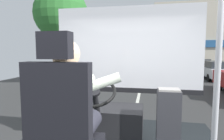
% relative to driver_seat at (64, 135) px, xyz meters
% --- Properties ---
extents(ground, '(18.00, 44.00, 0.06)m').
position_rel_driver_seat_xyz_m(ground, '(0.25, 9.16, -1.27)').
color(ground, '#333333').
extents(driver_seat, '(0.48, 0.48, 1.31)m').
position_rel_driver_seat_xyz_m(driver_seat, '(0.00, 0.00, 0.00)').
color(driver_seat, black).
rests_on(driver_seat, bus_floor).
extents(bus_driver, '(0.78, 0.57, 0.82)m').
position_rel_driver_seat_xyz_m(bus_driver, '(-0.00, 0.11, 0.20)').
color(bus_driver, '#282833').
rests_on(bus_driver, driver_seat).
extents(steering_console, '(1.10, 0.99, 0.84)m').
position_rel_driver_seat_xyz_m(steering_console, '(0.00, 1.25, -0.33)').
color(steering_console, black).
rests_on(steering_console, bus_floor).
extents(handrail_pole, '(0.04, 0.04, 2.29)m').
position_rel_driver_seat_xyz_m(handrail_pole, '(1.12, 0.25, 0.59)').
color(handrail_pole, '#B7B7BC').
rests_on(handrail_pole, bus_floor).
extents(fare_box, '(0.26, 0.21, 0.76)m').
position_rel_driver_seat_xyz_m(fare_box, '(0.85, 0.92, -0.18)').
color(fare_box, '#333338').
rests_on(fare_box, bus_floor).
extents(windshield_panel, '(2.50, 0.08, 1.48)m').
position_rel_driver_seat_xyz_m(windshield_panel, '(0.25, 1.98, 0.49)').
color(windshield_panel, silver).
extents(street_tree, '(2.81, 2.81, 5.28)m').
position_rel_driver_seat_xyz_m(street_tree, '(-3.95, 8.18, 2.60)').
color(street_tree, '#4C3828').
rests_on(street_tree, ground).
extents(shop_building, '(12.22, 4.79, 6.19)m').
position_rel_driver_seat_xyz_m(shop_building, '(7.18, 18.46, 1.85)').
color(shop_building, '#BCB29E').
rests_on(shop_building, ground).
extents(parked_car_white, '(1.76, 3.94, 1.23)m').
position_rel_driver_seat_xyz_m(parked_car_white, '(5.20, 12.58, -0.61)').
color(parked_car_white, silver).
rests_on(parked_car_white, ground).
extents(parked_car_black, '(1.80, 4.11, 1.21)m').
position_rel_driver_seat_xyz_m(parked_car_black, '(5.19, 17.39, -0.62)').
color(parked_car_black, black).
rests_on(parked_car_black, ground).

